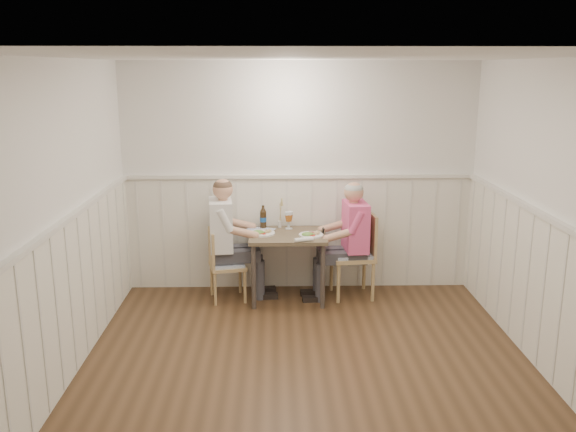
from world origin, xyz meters
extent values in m
plane|color=#452F1B|center=(0.00, 0.00, 0.00)|extent=(4.50, 4.50, 0.00)
cube|color=white|center=(0.00, 2.25, 1.30)|extent=(4.00, 0.04, 2.60)
cube|color=white|center=(0.00, -2.25, 1.30)|extent=(4.00, 0.04, 2.60)
cube|color=white|center=(-2.00, 0.00, 1.30)|extent=(0.04, 4.50, 2.60)
cube|color=white|center=(2.00, 0.00, 1.30)|extent=(0.04, 4.50, 2.60)
cube|color=white|center=(0.00, 0.00, 2.59)|extent=(4.00, 4.50, 0.02)
cube|color=white|center=(0.00, 2.23, 0.65)|extent=(3.98, 0.03, 1.30)
cube|color=white|center=(-1.99, 0.00, 0.65)|extent=(0.03, 4.48, 1.30)
cube|color=white|center=(1.99, 0.00, 0.65)|extent=(0.03, 4.48, 1.30)
cube|color=silver|center=(0.00, 2.22, 1.32)|extent=(3.98, 0.06, 0.04)
cube|color=silver|center=(-1.97, 0.00, 1.32)|extent=(0.06, 4.48, 0.04)
cube|color=silver|center=(1.97, 0.00, 1.32)|extent=(0.06, 4.48, 0.04)
cube|color=#4B4132|center=(-0.14, 1.84, 0.73)|extent=(0.84, 0.70, 0.04)
cylinder|color=#3F3833|center=(-0.51, 1.54, 0.35)|extent=(0.05, 0.05, 0.71)
cylinder|color=#3F3833|center=(-0.51, 2.14, 0.35)|extent=(0.05, 0.05, 0.71)
cylinder|color=#3F3833|center=(0.23, 1.54, 0.35)|extent=(0.05, 0.05, 0.71)
cylinder|color=#3F3833|center=(0.23, 2.14, 0.35)|extent=(0.05, 0.05, 0.71)
cube|color=tan|center=(0.58, 1.90, 0.46)|extent=(0.50, 0.50, 0.04)
cube|color=#677EB1|center=(0.58, 1.90, 0.50)|extent=(0.45, 0.45, 0.03)
cube|color=tan|center=(0.79, 1.93, 0.72)|extent=(0.08, 0.45, 0.47)
cylinder|color=tan|center=(0.80, 1.73, 0.22)|extent=(0.04, 0.04, 0.44)
cylinder|color=tan|center=(0.41, 1.69, 0.22)|extent=(0.04, 0.04, 0.44)
cylinder|color=tan|center=(0.76, 2.12, 0.22)|extent=(0.04, 0.04, 0.44)
cylinder|color=tan|center=(0.37, 2.08, 0.22)|extent=(0.04, 0.04, 0.44)
cube|color=tan|center=(-0.81, 1.83, 0.39)|extent=(0.45, 0.45, 0.04)
cube|color=#677EB1|center=(-0.81, 1.83, 0.42)|extent=(0.41, 0.41, 0.03)
cube|color=tan|center=(-0.97, 1.79, 0.61)|extent=(0.11, 0.38, 0.40)
cylinder|color=tan|center=(-1.00, 1.95, 0.19)|extent=(0.03, 0.03, 0.37)
cylinder|color=tan|center=(-0.68, 2.02, 0.19)|extent=(0.03, 0.03, 0.37)
cylinder|color=tan|center=(-0.93, 1.63, 0.19)|extent=(0.03, 0.03, 0.37)
cylinder|color=tan|center=(-0.61, 1.70, 0.19)|extent=(0.03, 0.03, 0.37)
cube|color=#3F3F47|center=(0.59, 1.87, 0.22)|extent=(0.46, 0.42, 0.44)
cube|color=#3F3F47|center=(0.39, 1.85, 0.50)|extent=(0.44, 0.38, 0.13)
cube|color=#F75287|center=(0.59, 1.87, 0.82)|extent=(0.27, 0.45, 0.54)
sphere|color=tan|center=(0.59, 1.87, 1.21)|extent=(0.21, 0.21, 0.21)
sphere|color=#A5A5A0|center=(0.59, 1.87, 1.24)|extent=(0.20, 0.20, 0.20)
cube|color=black|center=(0.24, 1.84, 0.83)|extent=(0.02, 0.07, 0.13)
cube|color=#3F3F47|center=(-0.85, 1.88, 0.23)|extent=(0.48, 0.45, 0.45)
cube|color=#3F3F47|center=(-0.65, 1.90, 0.51)|extent=(0.46, 0.41, 0.13)
cube|color=white|center=(-0.85, 1.88, 0.85)|extent=(0.29, 0.47, 0.55)
sphere|color=tan|center=(-0.85, 1.88, 1.24)|extent=(0.22, 0.22, 0.22)
sphere|color=#4C3828|center=(-0.85, 1.88, 1.27)|extent=(0.21, 0.21, 0.21)
cylinder|color=white|center=(0.11, 1.75, 0.76)|extent=(0.27, 0.27, 0.02)
ellipsoid|color=#3F722D|center=(0.07, 1.72, 0.79)|extent=(0.13, 0.11, 0.05)
sphere|color=tan|center=(0.17, 1.76, 0.79)|extent=(0.04, 0.04, 0.04)
cube|color=brown|center=(0.13, 1.81, 0.77)|extent=(0.08, 0.05, 0.01)
cylinder|color=white|center=(0.19, 1.81, 0.78)|extent=(0.06, 0.06, 0.03)
cylinder|color=white|center=(-0.42, 1.83, 0.76)|extent=(0.28, 0.28, 0.02)
ellipsoid|color=#3F722D|center=(-0.46, 1.80, 0.79)|extent=(0.14, 0.11, 0.05)
sphere|color=tan|center=(-0.36, 1.85, 0.79)|extent=(0.04, 0.04, 0.04)
cylinder|color=silver|center=(-0.13, 2.06, 0.75)|extent=(0.07, 0.07, 0.01)
cylinder|color=silver|center=(-0.13, 2.06, 0.80)|extent=(0.01, 0.01, 0.09)
cone|color=#BA6521|center=(-0.13, 2.06, 0.87)|extent=(0.08, 0.08, 0.08)
cylinder|color=silver|center=(-0.13, 2.06, 0.93)|extent=(0.08, 0.08, 0.03)
cylinder|color=silver|center=(-0.12, 2.05, 0.75)|extent=(0.07, 0.07, 0.01)
cylinder|color=silver|center=(-0.12, 2.05, 0.80)|extent=(0.01, 0.01, 0.09)
cone|color=#BA6521|center=(-0.12, 2.05, 0.88)|extent=(0.08, 0.08, 0.08)
cylinder|color=silver|center=(-0.12, 2.05, 0.93)|extent=(0.08, 0.08, 0.03)
cylinder|color=black|center=(-0.41, 2.09, 0.85)|extent=(0.07, 0.07, 0.19)
cone|color=black|center=(-0.41, 2.09, 0.96)|extent=(0.07, 0.07, 0.04)
cylinder|color=black|center=(-0.41, 2.09, 1.00)|extent=(0.03, 0.03, 0.03)
cylinder|color=#174D9A|center=(-0.41, 2.09, 0.85)|extent=(0.07, 0.07, 0.05)
cylinder|color=white|center=(0.02, 1.53, 0.77)|extent=(0.21, 0.10, 0.04)
cylinder|color=silver|center=(-0.23, 2.12, 0.79)|extent=(0.04, 0.04, 0.07)
cylinder|color=tan|center=(-0.23, 2.12, 0.92)|extent=(0.02, 0.02, 0.24)
cone|color=tan|center=(-0.23, 2.12, 1.07)|extent=(0.03, 0.03, 0.08)
cube|color=#677EB1|center=(-0.45, 1.99, 0.75)|extent=(0.37, 0.34, 0.01)
camera|label=1|loc=(-0.28, -4.59, 2.52)|focal=38.00mm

